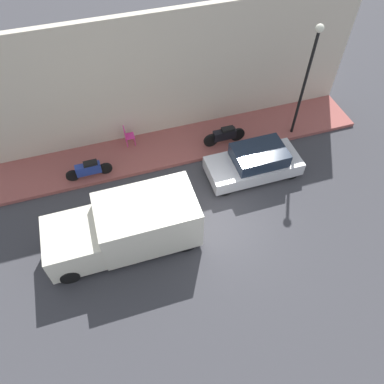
# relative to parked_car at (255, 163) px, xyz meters

# --- Properties ---
(ground_plane) EXTENTS (60.00, 60.00, 0.00)m
(ground_plane) POSITION_rel_parked_car_xyz_m (-1.77, 2.44, -0.61)
(ground_plane) COLOR #38383D
(sidewalk) EXTENTS (2.26, 16.19, 0.16)m
(sidewalk) POSITION_rel_parked_car_xyz_m (2.43, 2.44, -0.54)
(sidewalk) COLOR #934C47
(sidewalk) RESTS_ON ground_plane
(building_facade) EXTENTS (0.30, 16.19, 5.52)m
(building_facade) POSITION_rel_parked_car_xyz_m (3.71, 2.44, 2.15)
(building_facade) COLOR beige
(building_facade) RESTS_ON ground_plane
(parked_car) EXTENTS (1.69, 3.81, 1.29)m
(parked_car) POSITION_rel_parked_car_xyz_m (0.00, 0.00, 0.00)
(parked_car) COLOR silver
(parked_car) RESTS_ON ground_plane
(delivery_van) EXTENTS (2.08, 5.20, 1.93)m
(delivery_van) POSITION_rel_parked_car_xyz_m (-1.77, 5.64, 0.36)
(delivery_van) COLOR silver
(delivery_van) RESTS_ON ground_plane
(motorcycle_blue) EXTENTS (0.30, 1.87, 0.80)m
(motorcycle_blue) POSITION_rel_parked_car_xyz_m (1.69, 6.52, -0.03)
(motorcycle_blue) COLOR navy
(motorcycle_blue) RESTS_ON sidewalk
(motorcycle_black) EXTENTS (0.30, 1.89, 0.83)m
(motorcycle_black) POSITION_rel_parked_car_xyz_m (1.91, 0.60, -0.00)
(motorcycle_black) COLOR black
(motorcycle_black) RESTS_ON sidewalk
(streetlamp) EXTENTS (0.32, 0.32, 5.03)m
(streetlamp) POSITION_rel_parked_car_xyz_m (1.69, -2.61, 2.72)
(streetlamp) COLOR black
(streetlamp) RESTS_ON sidewalk
(cafe_chair) EXTENTS (0.40, 0.40, 0.95)m
(cafe_chair) POSITION_rel_parked_car_xyz_m (3.09, 4.64, 0.08)
(cafe_chair) COLOR #D8338C
(cafe_chair) RESTS_ON sidewalk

